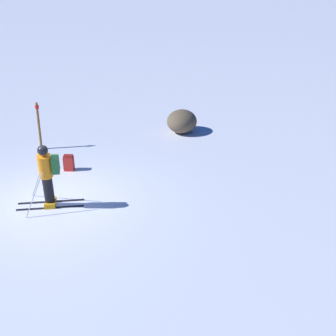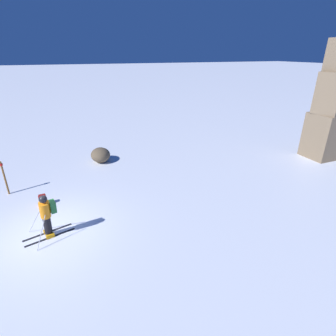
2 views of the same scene
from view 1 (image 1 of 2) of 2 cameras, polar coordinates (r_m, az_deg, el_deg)
ground_plane at (r=12.93m, az=-13.85°, el=-4.06°), size 300.00×300.00×0.00m
skier at (r=12.17m, az=-14.53°, el=-0.58°), size 1.25×1.79×1.85m
spare_backpack at (r=14.74m, az=-12.01°, el=0.62°), size 0.24×0.32×0.50m
exposed_boulder_0 at (r=17.83m, az=1.70°, el=5.71°), size 1.33×1.13×0.87m
trail_marker at (r=16.54m, az=-15.48°, el=5.23°), size 0.13×0.13×1.65m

